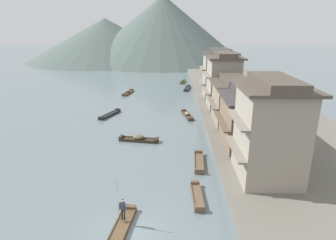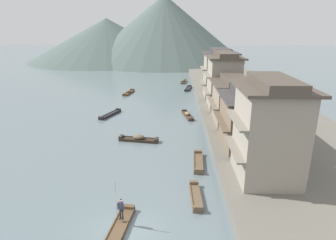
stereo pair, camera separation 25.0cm
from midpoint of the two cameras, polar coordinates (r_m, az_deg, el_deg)
ground_plane at (r=21.25m, az=-8.37°, el=-21.14°), size 400.00×400.00×0.00m
riverbank_right at (r=49.76m, az=16.42°, el=2.33°), size 18.00×110.00×0.80m
boat_foreground_poled at (r=21.22m, az=-9.86°, el=-20.80°), size 1.71×5.26×0.45m
boatman_person at (r=21.06m, az=-9.40°, el=-16.62°), size 0.56×0.32×3.04m
boat_moored_nearest at (r=44.59m, az=3.65°, el=1.01°), size 1.80×4.95×0.67m
boat_moored_second at (r=45.77m, az=-11.66°, el=1.05°), size 2.66×5.08×0.53m
boat_moored_third at (r=29.69m, az=5.91°, el=-8.34°), size 1.22×4.61×0.54m
boat_moored_far at (r=24.30m, az=5.50°, el=-14.86°), size 0.94×4.01×0.53m
boat_midriver_drifting at (r=35.19m, az=-6.04°, el=-3.77°), size 4.92×1.84×0.81m
boat_midriver_upstream at (r=60.23m, az=-8.10°, el=5.44°), size 1.86×5.21×0.73m
boat_upstream_distant at (r=63.97m, az=3.74°, el=6.25°), size 1.87×5.12×0.46m
boat_crossing_west at (r=71.84m, az=2.82°, el=7.71°), size 1.61×4.95×0.82m
house_waterfront_nearest at (r=25.44m, az=19.28°, el=-1.90°), size 5.97×6.63×8.74m
house_waterfront_second at (r=32.70m, az=15.69°, el=0.43°), size 6.59×8.16×6.14m
house_waterfront_tall at (r=39.88m, az=12.77°, el=3.84°), size 6.22×7.68×6.14m
house_waterfront_narrow at (r=47.16m, az=10.75°, el=7.78°), size 5.79×7.15×8.74m
house_waterfront_far at (r=54.13m, az=9.91°, el=9.16°), size 6.50×6.07×8.74m
hill_far_west at (r=122.32m, az=-12.34°, el=15.39°), size 61.86×61.86×16.26m
hill_far_centre at (r=117.05m, az=-1.10°, el=17.71°), size 63.06×63.06×24.59m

